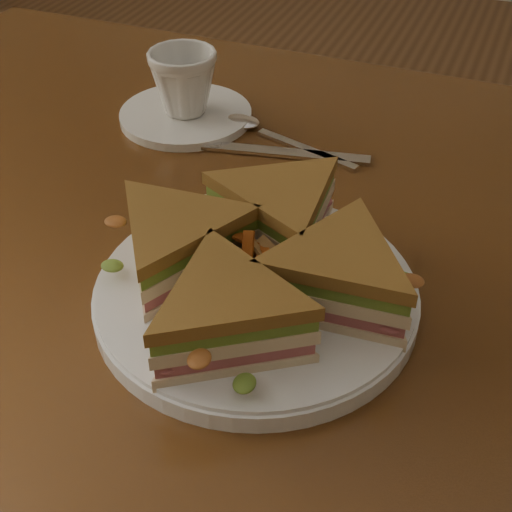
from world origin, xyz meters
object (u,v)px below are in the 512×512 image
Objects in this scene: table at (275,306)px; coffee_cup at (184,82)px; spoon at (255,128)px; saucer at (186,115)px; knife at (265,152)px; sandwich_wedges at (256,261)px; plate at (256,295)px.

coffee_cup is (-0.18, 0.17, 0.15)m from table.
saucer is (-0.09, -0.00, 0.00)m from spoon.
knife is at bearing -18.42° from saucer.
knife is (-0.08, 0.23, -0.04)m from sandwich_wedges.
plate is 1.72× the size of saucer.
table is 4.49× the size of plate.
plate is 0.04m from sandwich_wedges.
saucer is (-0.12, 0.04, 0.00)m from knife.
saucer is 1.97× the size of coffee_cup.
saucer is at bearing 136.94° from table.
knife is (0.03, -0.04, -0.00)m from spoon.
knife is at bearing 1.16° from coffee_cup.
spoon and saucer have the same top height.
coffee_cup is at bearing 126.39° from plate.
sandwich_wedges is at bearing -78.81° from table.
coffee_cup reaches higher than table.
knife reaches higher than table.
spoon is 0.09m from saucer.
table is 0.17m from knife.
table is 5.63× the size of knife.
spoon is 1.15× the size of saucer.
plate is 0.94× the size of sandwich_wedges.
knife is 2.70× the size of coffee_cup.
spoon is 0.10m from coffee_cup.
spoon reaches higher than table.
spoon is at bearing 1.23° from saucer.
saucer is (-0.20, 0.27, -0.00)m from plate.
sandwich_wedges reaches higher than table.
plate reaches higher than table.
knife is 0.13m from coffee_cup.
plate is 1.25× the size of knife.
saucer is at bearing 126.39° from sandwich_wedges.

